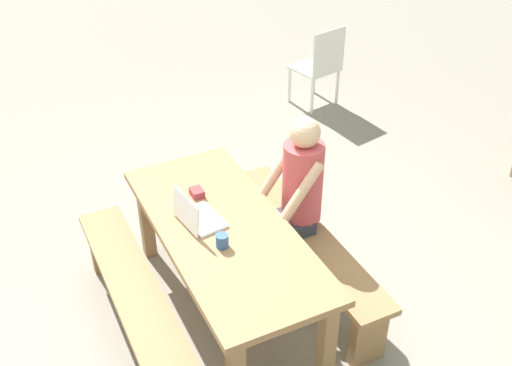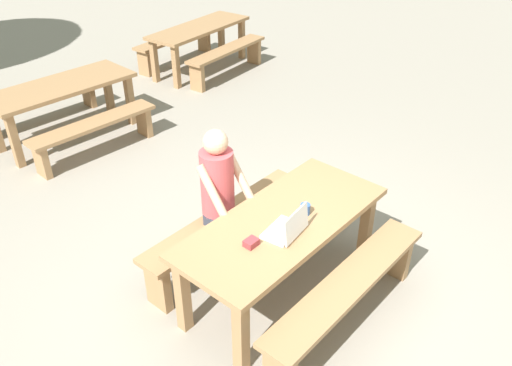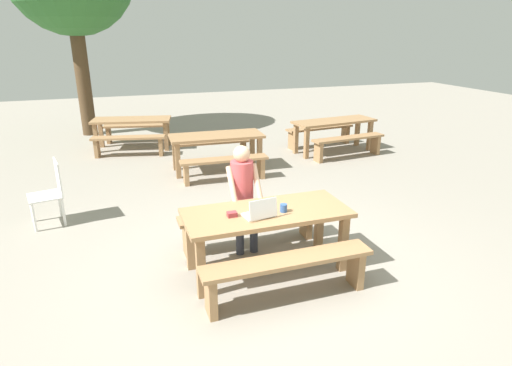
{
  "view_description": "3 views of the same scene",
  "coord_description": "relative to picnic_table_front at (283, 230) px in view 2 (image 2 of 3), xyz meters",
  "views": [
    {
      "loc": [
        2.92,
        -1.2,
        3.24
      ],
      "look_at": [
        -0.04,
        0.25,
        0.99
      ],
      "focal_mm": 43.54,
      "sensor_mm": 36.0,
      "label": 1
    },
    {
      "loc": [
        -2.63,
        -2.02,
        3.2
      ],
      "look_at": [
        -0.04,
        0.25,
        0.99
      ],
      "focal_mm": 36.85,
      "sensor_mm": 36.0,
      "label": 2
    },
    {
      "loc": [
        -1.54,
        -4.13,
        2.65
      ],
      "look_at": [
        -0.04,
        0.25,
        0.99
      ],
      "focal_mm": 30.11,
      "sensor_mm": 36.0,
      "label": 3
    }
  ],
  "objects": [
    {
      "name": "ground_plane",
      "position": [
        0.0,
        0.0,
        -0.63
      ],
      "size": [
        30.0,
        30.0,
        0.0
      ],
      "primitive_type": "plane",
      "color": "gray"
    },
    {
      "name": "picnic_table_front",
      "position": [
        0.0,
        0.0,
        0.0
      ],
      "size": [
        1.85,
        0.8,
        0.74
      ],
      "color": "#9E754C",
      "rests_on": "ground"
    },
    {
      "name": "bench_near",
      "position": [
        0.0,
        -0.63,
        -0.27
      ],
      "size": [
        1.81,
        0.3,
        0.48
      ],
      "color": "#9E754C",
      "rests_on": "ground"
    },
    {
      "name": "bench_far",
      "position": [
        0.0,
        0.63,
        -0.27
      ],
      "size": [
        1.81,
        0.3,
        0.48
      ],
      "color": "#9E754C",
      "rests_on": "ground"
    },
    {
      "name": "laptop",
      "position": [
        -0.12,
        -0.14,
        0.17
      ],
      "size": [
        0.35,
        0.28,
        0.23
      ],
      "rotation": [
        0.0,
        0.0,
        3.28
      ],
      "color": "white",
      "rests_on": "picnic_table_front"
    },
    {
      "name": "small_pouch",
      "position": [
        -0.41,
        -0.03,
        0.14
      ],
      "size": [
        0.1,
        0.08,
        0.05
      ],
      "color": "#993338",
      "rests_on": "picnic_table_front"
    },
    {
      "name": "coffee_mug",
      "position": [
        0.17,
        -0.08,
        0.16
      ],
      "size": [
        0.08,
        0.08,
        0.09
      ],
      "color": "#335693",
      "rests_on": "picnic_table_front"
    },
    {
      "name": "person_seated",
      "position": [
        -0.09,
        0.59,
        0.15
      ],
      "size": [
        0.39,
        0.4,
        1.34
      ],
      "color": "#333847",
      "rests_on": "ground"
    },
    {
      "name": "picnic_table_rear",
      "position": [
        0.38,
        3.85,
        -0.02
      ],
      "size": [
        1.83,
        0.81,
        0.72
      ],
      "rotation": [
        0.0,
        0.0,
        -0.04
      ],
      "color": "#9E754C",
      "rests_on": "ground"
    },
    {
      "name": "bench_rear_south",
      "position": [
        0.35,
        3.17,
        -0.31
      ],
      "size": [
        1.63,
        0.37,
        0.43
      ],
      "rotation": [
        0.0,
        0.0,
        -0.04
      ],
      "color": "#9E754C",
      "rests_on": "ground"
    },
    {
      "name": "bench_rear_north",
      "position": [
        0.41,
        4.52,
        -0.31
      ],
      "size": [
        1.63,
        0.37,
        0.43
      ],
      "rotation": [
        0.0,
        0.0,
        -0.04
      ],
      "color": "#9E754C",
      "rests_on": "ground"
    },
    {
      "name": "picnic_table_distant",
      "position": [
        3.23,
        4.34,
        -0.02
      ],
      "size": [
        1.96,
        0.86,
        0.73
      ],
      "rotation": [
        0.0,
        0.0,
        0.11
      ],
      "color": "#9E754C",
      "rests_on": "ground"
    },
    {
      "name": "bench_distant_south",
      "position": [
        3.29,
        3.78,
        -0.28
      ],
      "size": [
        1.73,
        0.48,
        0.47
      ],
      "rotation": [
        0.0,
        0.0,
        0.11
      ],
      "color": "#9E754C",
      "rests_on": "ground"
    },
    {
      "name": "bench_distant_north",
      "position": [
        3.17,
        4.9,
        -0.28
      ],
      "size": [
        1.73,
        0.48,
        0.47
      ],
      "rotation": [
        0.0,
        0.0,
        0.11
      ],
      "color": "#9E754C",
      "rests_on": "ground"
    }
  ]
}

